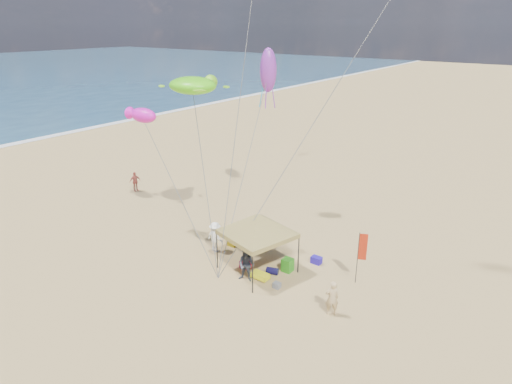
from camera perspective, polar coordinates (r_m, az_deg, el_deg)
ground at (r=22.06m, az=-4.76°, el=-12.03°), size 280.00×280.00×0.00m
canopy_tent at (r=21.90m, az=0.19°, el=-3.09°), size 5.76×5.76×3.68m
feather_flag at (r=21.92m, az=13.40°, el=-7.23°), size 0.39×0.19×2.74m
cooler_red at (r=23.41m, az=-1.38°, el=-9.29°), size 0.54×0.38×0.38m
cooler_blue at (r=24.02m, az=7.76°, el=-8.65°), size 0.54×0.38×0.38m
bag_navy at (r=22.89m, az=2.10°, el=-10.10°), size 0.69×0.54×0.36m
bag_orange at (r=26.62m, az=1.77°, el=-5.35°), size 0.54×0.69×0.36m
chair_green at (r=23.10m, az=4.07°, el=-9.33°), size 0.50×0.50×0.70m
chair_yellow at (r=25.56m, az=-2.97°, el=-6.14°), size 0.50×0.50×0.70m
crate_grey at (r=21.86m, az=2.69°, el=-11.88°), size 0.34×0.30×0.28m
beach_cart at (r=22.47m, az=0.56°, el=-10.67°), size 0.90×0.50×0.24m
person_near_a at (r=20.01m, az=9.73°, el=-13.27°), size 0.72×0.69×1.65m
person_near_b at (r=22.03m, az=-1.24°, el=-9.34°), size 1.00×0.88×1.74m
person_near_c at (r=24.79m, az=-5.25°, el=-5.76°), size 1.14×0.68×1.74m
person_far_a at (r=34.69m, az=-15.27°, el=1.32°), size 0.57×0.94×1.49m
turtle_kite at (r=23.52m, az=-8.16°, el=13.39°), size 2.76×2.25×0.89m
fish_kite at (r=25.88m, az=-14.27°, el=9.52°), size 2.03×1.39×0.82m
squid_kite at (r=28.04m, az=1.59°, el=15.37°), size 1.33×1.33×2.66m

